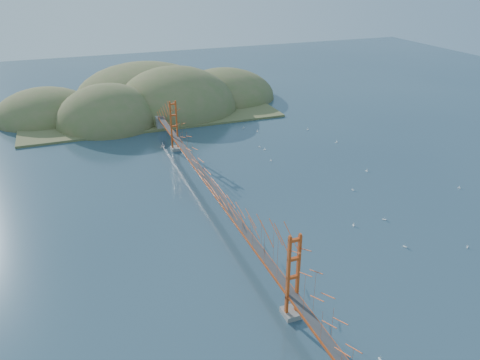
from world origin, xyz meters
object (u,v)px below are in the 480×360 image
object	(u,v)px
sailboat_2	(384,219)
sailboat_0	(353,190)
sailboat_1	(271,160)
bridge	(214,171)

from	to	relation	value
sailboat_2	sailboat_0	distance (m)	11.69
sailboat_2	sailboat_1	bearing A→B (deg)	103.59
sailboat_2	sailboat_0	bearing A→B (deg)	83.57
sailboat_1	sailboat_0	size ratio (longest dim) A/B	0.98
bridge	sailboat_2	size ratio (longest dim) A/B	127.20
sailboat_2	bridge	bearing A→B (deg)	150.14
bridge	sailboat_2	bearing A→B (deg)	-29.86
bridge	sailboat_0	distance (m)	27.82
sailboat_2	sailboat_1	size ratio (longest dim) A/B	1.24
bridge	sailboat_1	size ratio (longest dim) A/B	157.53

